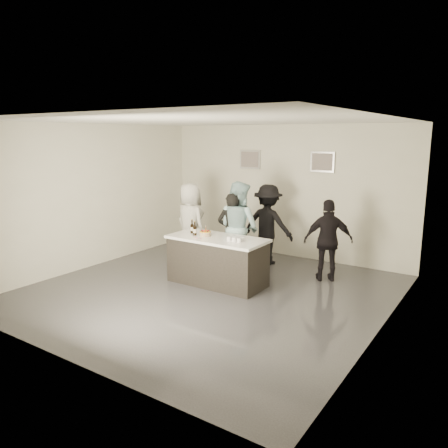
# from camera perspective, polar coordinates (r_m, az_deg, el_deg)

# --- Properties ---
(floor) EXTENTS (6.00, 6.00, 0.00)m
(floor) POSITION_cam_1_polar(r_m,az_deg,el_deg) (7.98, -2.02, -8.72)
(floor) COLOR #3D3D42
(floor) RESTS_ON ground
(ceiling) EXTENTS (6.00, 6.00, 0.00)m
(ceiling) POSITION_cam_1_polar(r_m,az_deg,el_deg) (7.50, -2.18, 13.35)
(ceiling) COLOR white
(wall_back) EXTENTS (6.00, 0.04, 3.00)m
(wall_back) POSITION_cam_1_polar(r_m,az_deg,el_deg) (10.16, 7.87, 4.27)
(wall_back) COLOR silver
(wall_back) RESTS_ON ground
(wall_front) EXTENTS (6.00, 0.04, 3.00)m
(wall_front) POSITION_cam_1_polar(r_m,az_deg,el_deg) (5.50, -20.70, -2.46)
(wall_front) COLOR silver
(wall_front) RESTS_ON ground
(wall_left) EXTENTS (0.04, 6.00, 3.00)m
(wall_left) POSITION_cam_1_polar(r_m,az_deg,el_deg) (9.64, -16.75, 3.51)
(wall_left) COLOR silver
(wall_left) RESTS_ON ground
(wall_right) EXTENTS (0.04, 6.00, 3.00)m
(wall_right) POSITION_cam_1_polar(r_m,az_deg,el_deg) (6.35, 20.44, -0.64)
(wall_right) COLOR silver
(wall_right) RESTS_ON ground
(picture_left) EXTENTS (0.54, 0.04, 0.44)m
(picture_left) POSITION_cam_1_polar(r_m,az_deg,el_deg) (10.49, 3.43, 8.42)
(picture_left) COLOR #B2B2B7
(picture_left) RESTS_ON wall_back
(picture_right) EXTENTS (0.54, 0.04, 0.44)m
(picture_right) POSITION_cam_1_polar(r_m,az_deg,el_deg) (9.71, 12.73, 7.92)
(picture_right) COLOR #B2B2B7
(picture_right) RESTS_ON wall_back
(bar_counter) EXTENTS (1.86, 0.86, 0.90)m
(bar_counter) POSITION_cam_1_polar(r_m,az_deg,el_deg) (8.21, -0.88, -4.82)
(bar_counter) COLOR white
(bar_counter) RESTS_ON ground
(cake) EXTENTS (0.21, 0.21, 0.08)m
(cake) POSITION_cam_1_polar(r_m,az_deg,el_deg) (8.23, -2.46, -1.29)
(cake) COLOR gold
(cake) RESTS_ON bar_counter
(beer_bottle_a) EXTENTS (0.07, 0.07, 0.26)m
(beer_bottle_a) POSITION_cam_1_polar(r_m,az_deg,el_deg) (8.45, -4.19, -0.33)
(beer_bottle_a) COLOR black
(beer_bottle_a) RESTS_ON bar_counter
(beer_bottle_b) EXTENTS (0.07, 0.07, 0.26)m
(beer_bottle_b) POSITION_cam_1_polar(r_m,az_deg,el_deg) (8.26, -3.83, -0.59)
(beer_bottle_b) COLOR black
(beer_bottle_b) RESTS_ON bar_counter
(tumbler_cluster) EXTENTS (0.30, 0.19, 0.08)m
(tumbler_cluster) POSITION_cam_1_polar(r_m,az_deg,el_deg) (7.83, 1.52, -1.94)
(tumbler_cluster) COLOR #CC6713
(tumbler_cluster) RESTS_ON bar_counter
(candles) EXTENTS (0.24, 0.08, 0.01)m
(candles) POSITION_cam_1_polar(r_m,az_deg,el_deg) (8.06, -3.65, -1.83)
(candles) COLOR pink
(candles) RESTS_ON bar_counter
(person_main_black) EXTENTS (0.70, 0.58, 1.65)m
(person_main_black) POSITION_cam_1_polar(r_m,az_deg,el_deg) (8.76, 1.09, -1.23)
(person_main_black) COLOR black
(person_main_black) RESTS_ON ground
(person_main_blue) EXTENTS (1.07, 0.93, 1.87)m
(person_main_blue) POSITION_cam_1_polar(r_m,az_deg,el_deg) (8.82, 1.97, -0.45)
(person_main_blue) COLOR #9FC9D0
(person_main_blue) RESTS_ON ground
(person_guest_left) EXTENTS (0.97, 0.76, 1.75)m
(person_guest_left) POSITION_cam_1_polar(r_m,az_deg,el_deg) (9.58, -4.42, 0.13)
(person_guest_left) COLOR silver
(person_guest_left) RESTS_ON ground
(person_guest_right) EXTENTS (0.99, 0.80, 1.58)m
(person_guest_right) POSITION_cam_1_polar(r_m,az_deg,el_deg) (8.56, 13.46, -2.11)
(person_guest_right) COLOR black
(person_guest_right) RESTS_ON ground
(person_guest_back) EXTENTS (1.18, 0.75, 1.73)m
(person_guest_back) POSITION_cam_1_polar(r_m,az_deg,el_deg) (9.48, 5.73, -0.07)
(person_guest_back) COLOR black
(person_guest_back) RESTS_ON ground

